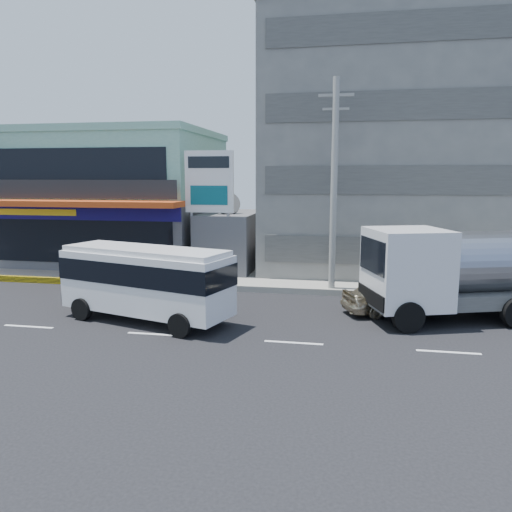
# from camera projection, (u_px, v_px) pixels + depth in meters

# --- Properties ---
(ground) EXTENTS (120.00, 120.00, 0.00)m
(ground) POSITION_uv_depth(u_px,v_px,m) (154.00, 334.00, 17.83)
(ground) COLOR black
(ground) RESTS_ON ground
(sidewalk) EXTENTS (70.00, 5.00, 0.30)m
(sidewalk) POSITION_uv_depth(u_px,v_px,m) (314.00, 281.00, 26.12)
(sidewalk) COLOR gray
(sidewalk) RESTS_ON ground
(shop_building) EXTENTS (12.40, 11.70, 8.00)m
(shop_building) POSITION_uv_depth(u_px,v_px,m) (118.00, 201.00, 32.17)
(shop_building) COLOR #48474C
(shop_building) RESTS_ON ground
(concrete_building) EXTENTS (16.00, 12.00, 14.00)m
(concrete_building) POSITION_uv_depth(u_px,v_px,m) (407.00, 152.00, 29.46)
(concrete_building) COLOR gray
(concrete_building) RESTS_ON ground
(gap_structure) EXTENTS (3.00, 6.00, 3.50)m
(gap_structure) POSITION_uv_depth(u_px,v_px,m) (232.00, 242.00, 29.19)
(gap_structure) COLOR #48474C
(gap_structure) RESTS_ON ground
(satellite_dish) EXTENTS (1.50, 1.50, 0.15)m
(satellite_dish) POSITION_uv_depth(u_px,v_px,m) (227.00, 212.00, 27.93)
(satellite_dish) COLOR slate
(satellite_dish) RESTS_ON gap_structure
(billboard) EXTENTS (2.60, 0.18, 6.90)m
(billboard) POSITION_uv_depth(u_px,v_px,m) (209.00, 189.00, 26.06)
(billboard) COLOR gray
(billboard) RESTS_ON ground
(utility_pole_near) EXTENTS (1.60, 0.30, 10.00)m
(utility_pole_near) POSITION_uv_depth(u_px,v_px,m) (334.00, 186.00, 23.10)
(utility_pole_near) COLOR #999993
(utility_pole_near) RESTS_ON ground
(minibus) EXTENTS (7.24, 4.09, 2.89)m
(minibus) POSITION_uv_depth(u_px,v_px,m) (146.00, 278.00, 19.21)
(minibus) COLOR silver
(minibus) RESTS_ON ground
(sedan) EXTENTS (4.47, 3.21, 1.41)m
(sedan) POSITION_uv_depth(u_px,v_px,m) (393.00, 296.00, 20.52)
(sedan) COLOR beige
(sedan) RESTS_ON ground
(tanker_truck) EXTENTS (9.54, 5.42, 3.61)m
(tanker_truck) POSITION_uv_depth(u_px,v_px,m) (475.00, 271.00, 19.48)
(tanker_truck) COLOR silver
(tanker_truck) RESTS_ON ground
(motorcycle_rider) EXTENTS (1.90, 0.82, 2.37)m
(motorcycle_rider) POSITION_uv_depth(u_px,v_px,m) (115.00, 280.00, 23.39)
(motorcycle_rider) COLOR maroon
(motorcycle_rider) RESTS_ON ground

